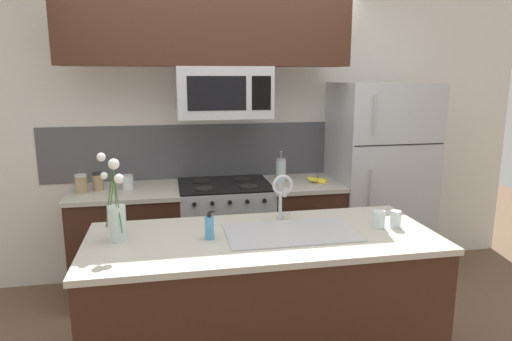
# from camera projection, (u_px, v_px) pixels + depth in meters

# --- Properties ---
(rear_partition) EXTENTS (5.20, 0.10, 2.60)m
(rear_partition) POSITION_uv_depth(u_px,v_px,m) (251.00, 133.00, 4.16)
(rear_partition) COLOR silver
(rear_partition) RESTS_ON ground
(splash_band) EXTENTS (3.06, 0.01, 0.48)m
(splash_band) POSITION_uv_depth(u_px,v_px,m) (220.00, 151.00, 4.08)
(splash_band) COLOR #4C4C51
(splash_band) RESTS_ON rear_partition
(back_counter_left) EXTENTS (0.88, 0.65, 0.91)m
(back_counter_left) POSITION_uv_depth(u_px,v_px,m) (129.00, 243.00, 3.76)
(back_counter_left) COLOR #381E14
(back_counter_left) RESTS_ON ground
(back_counter_right) EXTENTS (0.63, 0.65, 0.91)m
(back_counter_right) POSITION_uv_depth(u_px,v_px,m) (302.00, 231.00, 4.04)
(back_counter_right) COLOR #381E14
(back_counter_right) RESTS_ON ground
(stove_range) EXTENTS (0.76, 0.64, 0.93)m
(stove_range) POSITION_uv_depth(u_px,v_px,m) (225.00, 236.00, 3.91)
(stove_range) COLOR #A8AAAF
(stove_range) RESTS_ON ground
(microwave) EXTENTS (0.74, 0.40, 0.40)m
(microwave) POSITION_uv_depth(u_px,v_px,m) (224.00, 92.00, 3.64)
(microwave) COLOR #A8AAAF
(upper_cabinet_band) EXTENTS (2.21, 0.34, 0.60)m
(upper_cabinet_band) POSITION_uv_depth(u_px,v_px,m) (207.00, 26.00, 3.49)
(upper_cabinet_band) COLOR #381E14
(refrigerator) EXTENTS (0.81, 0.74, 1.75)m
(refrigerator) POSITION_uv_depth(u_px,v_px,m) (377.00, 181.00, 4.11)
(refrigerator) COLOR #A8AAAF
(refrigerator) RESTS_ON ground
(storage_jar_tall) EXTENTS (0.09, 0.09, 0.15)m
(storage_jar_tall) POSITION_uv_depth(u_px,v_px,m) (81.00, 184.00, 3.56)
(storage_jar_tall) COLOR #997F5B
(storage_jar_tall) RESTS_ON back_counter_left
(storage_jar_medium) EXTENTS (0.09, 0.09, 0.14)m
(storage_jar_medium) POSITION_uv_depth(u_px,v_px,m) (98.00, 181.00, 3.65)
(storage_jar_medium) COLOR #997F5B
(storage_jar_medium) RESTS_ON back_counter_left
(storage_jar_short) EXTENTS (0.09, 0.09, 0.12)m
(storage_jar_short) POSITION_uv_depth(u_px,v_px,m) (128.00, 182.00, 3.69)
(storage_jar_short) COLOR silver
(storage_jar_short) RESTS_ON back_counter_left
(banana_bunch) EXTENTS (0.19, 0.16, 0.08)m
(banana_bunch) POSITION_uv_depth(u_px,v_px,m) (318.00, 180.00, 3.91)
(banana_bunch) COLOR yellow
(banana_bunch) RESTS_ON back_counter_right
(french_press) EXTENTS (0.09, 0.09, 0.27)m
(french_press) POSITION_uv_depth(u_px,v_px,m) (281.00, 170.00, 3.95)
(french_press) COLOR silver
(french_press) RESTS_ON back_counter_right
(island_counter) EXTENTS (2.01, 0.85, 0.91)m
(island_counter) POSITION_uv_depth(u_px,v_px,m) (263.00, 307.00, 2.73)
(island_counter) COLOR #381E14
(island_counter) RESTS_ON ground
(kitchen_sink) EXTENTS (0.76, 0.44, 0.16)m
(kitchen_sink) POSITION_uv_depth(u_px,v_px,m) (291.00, 244.00, 2.68)
(kitchen_sink) COLOR #ADAFB5
(kitchen_sink) RESTS_ON island_counter
(sink_faucet) EXTENTS (0.14, 0.14, 0.31)m
(sink_faucet) POSITION_uv_depth(u_px,v_px,m) (282.00, 191.00, 2.83)
(sink_faucet) COLOR #B7BABF
(sink_faucet) RESTS_ON island_counter
(dish_soap_bottle) EXTENTS (0.06, 0.05, 0.16)m
(dish_soap_bottle) POSITION_uv_depth(u_px,v_px,m) (209.00, 227.00, 2.56)
(dish_soap_bottle) COLOR #4C93C6
(dish_soap_bottle) RESTS_ON island_counter
(drinking_glass) EXTENTS (0.07, 0.07, 0.11)m
(drinking_glass) POSITION_uv_depth(u_px,v_px,m) (379.00, 219.00, 2.75)
(drinking_glass) COLOR silver
(drinking_glass) RESTS_ON island_counter
(spare_glass) EXTENTS (0.07, 0.07, 0.10)m
(spare_glass) POSITION_uv_depth(u_px,v_px,m) (396.00, 219.00, 2.76)
(spare_glass) COLOR silver
(spare_glass) RESTS_ON island_counter
(flower_vase) EXTENTS (0.15, 0.17, 0.49)m
(flower_vase) POSITION_uv_depth(u_px,v_px,m) (116.00, 216.00, 2.52)
(flower_vase) COLOR silver
(flower_vase) RESTS_ON island_counter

